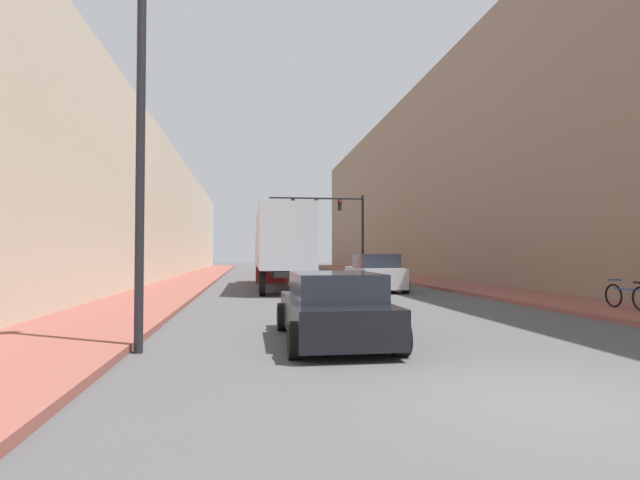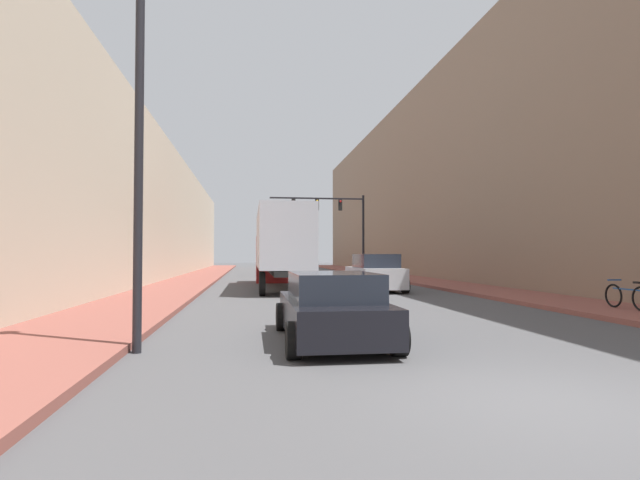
# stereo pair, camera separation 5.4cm
# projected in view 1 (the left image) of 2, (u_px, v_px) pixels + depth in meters

# --- Properties ---
(ground_plane) EXTENTS (200.00, 200.00, 0.00)m
(ground_plane) POSITION_uv_depth(u_px,v_px,m) (554.00, 403.00, 5.93)
(ground_plane) COLOR #4C4C4F
(sidewalk_right) EXTENTS (3.24, 80.00, 0.15)m
(sidewalk_right) POSITION_uv_depth(u_px,v_px,m) (399.00, 277.00, 36.66)
(sidewalk_right) COLOR brown
(sidewalk_right) RESTS_ON ground
(sidewalk_left) EXTENTS (3.24, 80.00, 0.15)m
(sidewalk_left) POSITION_uv_depth(u_px,v_px,m) (195.00, 279.00, 34.60)
(sidewalk_left) COLOR brown
(sidewalk_left) RESTS_ON ground
(building_right) EXTENTS (6.00, 80.00, 14.75)m
(building_right) POSITION_uv_depth(u_px,v_px,m) (458.00, 180.00, 37.52)
(building_right) COLOR #846B56
(building_right) RESTS_ON ground
(building_left) EXTENTS (6.00, 80.00, 9.42)m
(building_left) POSITION_uv_depth(u_px,v_px,m) (126.00, 211.00, 34.08)
(building_left) COLOR beige
(building_left) RESTS_ON ground
(semi_truck) EXTENTS (2.40, 12.66, 3.96)m
(semi_truck) POSITION_uv_depth(u_px,v_px,m) (280.00, 245.00, 26.42)
(semi_truck) COLOR #B2B7C1
(semi_truck) RESTS_ON ground
(sedan_car) EXTENTS (2.08, 4.51, 1.40)m
(sedan_car) POSITION_uv_depth(u_px,v_px,m) (333.00, 308.00, 10.12)
(sedan_car) COLOR black
(sedan_car) RESTS_ON ground
(suv_car) EXTENTS (2.23, 4.66, 1.78)m
(suv_car) POSITION_uv_depth(u_px,v_px,m) (375.00, 274.00, 24.05)
(suv_car) COLOR #B7B7BC
(suv_car) RESTS_ON ground
(traffic_signal_gantry) EXTENTS (7.73, 0.35, 6.60)m
(traffic_signal_gantry) POSITION_uv_depth(u_px,v_px,m) (337.00, 217.00, 40.47)
(traffic_signal_gantry) COLOR black
(traffic_signal_gantry) RESTS_ON ground
(street_lamp) EXTENTS (0.44, 0.44, 7.46)m
(street_lamp) POSITION_uv_depth(u_px,v_px,m) (141.00, 92.00, 9.05)
(street_lamp) COLOR black
(street_lamp) RESTS_ON ground
(parked_bicycle) EXTENTS (0.44, 1.82, 0.86)m
(parked_bicycle) POSITION_uv_depth(u_px,v_px,m) (627.00, 296.00, 14.68)
(parked_bicycle) COLOR black
(parked_bicycle) RESTS_ON sidewalk_right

